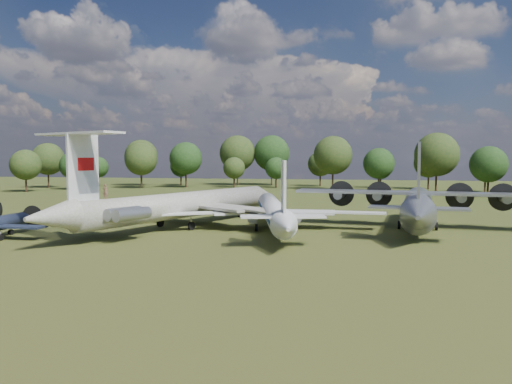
% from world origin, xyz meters
% --- Properties ---
extents(ground, '(300.00, 300.00, 0.00)m').
position_xyz_m(ground, '(0.00, 0.00, 0.00)').
color(ground, '#264015').
rests_on(ground, ground).
extents(il62_airliner, '(51.97, 57.86, 4.65)m').
position_xyz_m(il62_airliner, '(2.64, 3.26, 2.33)').
color(il62_airliner, silver).
rests_on(il62_airliner, ground).
extents(tu104_jet, '(36.55, 43.62, 3.81)m').
position_xyz_m(tu104_jet, '(14.79, 2.56, 1.90)').
color(tu104_jet, silver).
rests_on(tu104_jet, ground).
extents(an12_transport, '(36.41, 39.73, 4.75)m').
position_xyz_m(an12_transport, '(33.01, 7.63, 2.37)').
color(an12_transport, '#9FA2A7').
rests_on(an12_transport, ground).
extents(person_on_il62, '(0.66, 0.47, 1.69)m').
position_xyz_m(person_on_il62, '(-2.38, -8.76, 5.50)').
color(person_on_il62, '#8D6248').
rests_on(person_on_il62, il62_airliner).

